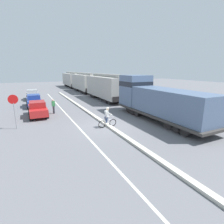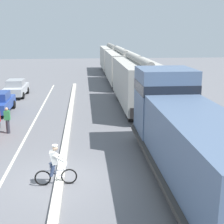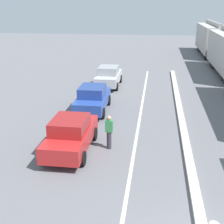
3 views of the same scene
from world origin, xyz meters
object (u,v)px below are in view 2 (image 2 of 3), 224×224
Objects in this scene: hopper_car_lead at (137,83)px; pedestrian_by_cars at (7,120)px; hopper_car_trailing at (111,58)px; cyclist at (55,166)px; locomotive at (185,135)px; parked_car_silver at (16,88)px; hopper_car_middle at (120,67)px.

pedestrian_by_cars is (-8.88, -5.68, -1.23)m from hopper_car_lead.
hopper_car_trailing is 30.24m from pedestrian_by_cars.
cyclist is 1.06× the size of pedestrian_by_cars.
locomotive reaches higher than hopper_car_lead.
locomotive is 2.76× the size of parked_car_silver.
hopper_car_lead and hopper_car_trailing have the same top height.
hopper_car_trailing is 2.52× the size of parked_car_silver.
cyclist is (-5.44, -0.47, -0.98)m from locomotive.
hopper_car_lead is 2.52× the size of parked_car_silver.
pedestrian_by_cars is at bearing -107.10° from hopper_car_trailing.
pedestrian_by_cars is at bearing -117.20° from hopper_car_middle.
pedestrian_by_cars is at bearing -81.13° from parked_car_silver.
cyclist is (-5.44, -35.82, -1.26)m from hopper_car_trailing.
hopper_car_lead is 12.11m from parked_car_silver.
hopper_car_lead is at bearing 32.61° from pedestrian_by_cars.
hopper_car_middle is 2.52× the size of parked_car_silver.
cyclist reaches higher than pedestrian_by_cars.
parked_car_silver is 18.98m from cyclist.
hopper_car_trailing is at bearing 72.90° from pedestrian_by_cars.
hopper_car_lead is at bearing 90.00° from locomotive.
parked_car_silver is 11.45m from pedestrian_by_cars.
parked_car_silver is (-10.65, 17.78, -0.98)m from locomotive.
locomotive reaches higher than cyclist.
pedestrian_by_cars is at bearing -147.39° from hopper_car_lead.
hopper_car_lead is at bearing -90.00° from hopper_car_middle.
pedestrian_by_cars is (-3.44, 6.94, 0.03)m from cyclist.
parked_car_silver is (-10.65, -5.97, -1.26)m from hopper_car_middle.
hopper_car_middle reaches higher than pedestrian_by_cars.
parked_car_silver is (-10.65, -17.57, -1.26)m from hopper_car_trailing.
parked_car_silver is at bearing -121.21° from hopper_car_trailing.
locomotive is at bearing -90.00° from hopper_car_trailing.
pedestrian_by_cars is (-8.88, -17.28, -1.23)m from hopper_car_middle.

